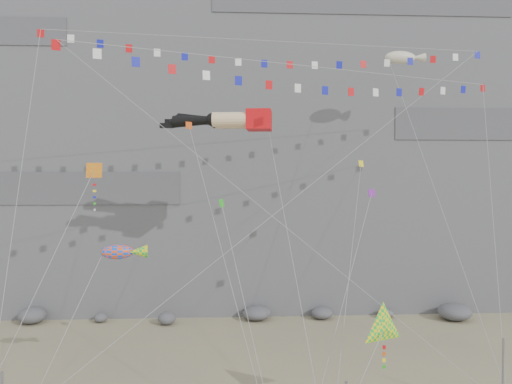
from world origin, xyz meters
TOP-DOWN VIEW (x-y plane):
  - cliff at (0.00, 32.00)m, footprint 80.00×28.00m
  - talus_boulders at (0.00, 17.00)m, footprint 60.00×3.00m
  - anchor_pole_right at (12.61, -1.48)m, footprint 0.12×0.12m
  - legs_kite at (-2.51, 7.97)m, footprint 9.43×16.60m
  - flag_banner_upper at (1.00, 8.67)m, footprint 32.25×14.62m
  - flag_banner_lower at (2.88, 4.39)m, footprint 28.74×11.36m
  - harlequin_kite at (-10.34, 1.47)m, footprint 5.63×7.48m
  - fish_windsock at (-8.96, 1.11)m, footprint 5.66×6.42m
  - delta_kite at (5.38, -3.15)m, footprint 6.27×6.40m
  - blimp_windsock at (11.57, 12.56)m, footprint 3.83×15.03m
  - small_kite_a at (-5.18, 6.79)m, footprint 5.63×13.50m
  - small_kite_b at (7.43, 6.46)m, footprint 7.08×11.95m
  - small_kite_c at (-2.91, 1.80)m, footprint 3.42×9.03m
  - small_kite_d at (7.45, 9.35)m, footprint 6.40×17.03m

SIDE VIEW (x-z plane):
  - talus_boulders at x=0.00m, z-range 0.00..1.20m
  - anchor_pole_right at x=12.61m, z-range 0.00..4.17m
  - delta_kite at x=5.38m, z-range 0.80..9.92m
  - fish_windsock at x=-8.96m, z-range 3.19..14.24m
  - small_kite_c at x=-2.91m, z-range 4.03..18.51m
  - small_kite_b at x=7.43m, z-range 2.93..20.53m
  - harlequin_kite at x=-10.34m, z-range 5.59..21.20m
  - small_kite_d at x=7.45m, z-range 2.54..24.87m
  - small_kite_a at x=-5.18m, z-range 5.48..27.04m
  - legs_kite at x=-2.51m, z-range 5.80..28.35m
  - flag_banner_lower at x=2.88m, z-range 8.55..31.83m
  - blimp_windsock at x=11.57m, z-range 9.30..36.22m
  - flag_banner_upper at x=1.00m, z-range 7.80..38.05m
  - cliff at x=0.00m, z-range 0.00..50.00m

